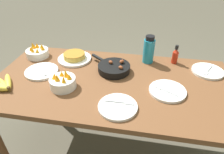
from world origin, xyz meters
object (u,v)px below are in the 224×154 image
at_px(fruit_bowl_mango, 63,82).
at_px(empty_plate_mid_edge, 118,107).
at_px(empty_plate_near_front, 208,71).
at_px(empty_plate_far_left, 42,71).
at_px(hot_sauce_bottle, 175,55).
at_px(banana_bunch, 2,85).
at_px(frittata_plate_center, 74,57).
at_px(skillet, 114,68).
at_px(fruit_bowl_citrus, 37,52).
at_px(empty_plate_far_right, 167,91).
at_px(water_bottle, 149,50).

bearing_deg(fruit_bowl_mango, empty_plate_mid_edge, -19.22).
bearing_deg(empty_plate_near_front, empty_plate_far_left, -169.82).
bearing_deg(empty_plate_far_left, hot_sauce_bottle, 17.95).
xyz_separation_m(banana_bunch, frittata_plate_center, (0.33, 0.42, 0.00)).
xyz_separation_m(empty_plate_near_front, fruit_bowl_mango, (-0.95, -0.35, 0.03)).
distance_m(skillet, empty_plate_near_front, 0.67).
relative_size(frittata_plate_center, fruit_bowl_citrus, 1.49).
bearing_deg(empty_plate_far_right, fruit_bowl_citrus, 163.75).
bearing_deg(skillet, banana_bunch, 62.84).
bearing_deg(water_bottle, fruit_bowl_mango, -140.67).
bearing_deg(frittata_plate_center, empty_plate_far_right, -22.70).
distance_m(fruit_bowl_mango, hot_sauce_bottle, 0.85).
bearing_deg(water_bottle, skillet, -142.58).
xyz_separation_m(banana_bunch, empty_plate_mid_edge, (0.75, -0.06, -0.01)).
bearing_deg(water_bottle, fruit_bowl_citrus, -175.70).
height_order(fruit_bowl_citrus, water_bottle, water_bottle).
relative_size(water_bottle, hot_sauce_bottle, 1.46).
distance_m(fruit_bowl_citrus, water_bottle, 0.88).
height_order(fruit_bowl_citrus, hot_sauce_bottle, hot_sauce_bottle).
distance_m(empty_plate_mid_edge, fruit_bowl_mango, 0.39).
relative_size(banana_bunch, hot_sauce_bottle, 1.38).
xyz_separation_m(empty_plate_near_front, empty_plate_far_left, (-1.16, -0.21, -0.00)).
xyz_separation_m(frittata_plate_center, fruit_bowl_mango, (0.05, -0.36, 0.02)).
height_order(fruit_bowl_mango, water_bottle, water_bottle).
height_order(frittata_plate_center, empty_plate_near_front, frittata_plate_center).
distance_m(water_bottle, hot_sauce_bottle, 0.20).
xyz_separation_m(fruit_bowl_mango, water_bottle, (0.52, 0.43, 0.06)).
bearing_deg(frittata_plate_center, banana_bunch, -128.14).
relative_size(fruit_bowl_mango, fruit_bowl_citrus, 0.94).
bearing_deg(hot_sauce_bottle, frittata_plate_center, -173.65).
distance_m(empty_plate_far_left, hot_sauce_bottle, 0.99).
bearing_deg(skillet, empty_plate_far_right, -168.27).
bearing_deg(banana_bunch, empty_plate_mid_edge, -4.71).
height_order(banana_bunch, empty_plate_near_front, banana_bunch).
relative_size(frittata_plate_center, empty_plate_far_left, 1.12).
bearing_deg(empty_plate_far_right, empty_plate_near_front, 43.89).
bearing_deg(hot_sauce_bottle, empty_plate_far_left, -162.05).
bearing_deg(frittata_plate_center, empty_plate_far_left, -127.99).
height_order(banana_bunch, frittata_plate_center, frittata_plate_center).
bearing_deg(empty_plate_mid_edge, fruit_bowl_mango, 160.78).
xyz_separation_m(empty_plate_far_left, hot_sauce_bottle, (0.94, 0.30, 0.05)).
distance_m(frittata_plate_center, water_bottle, 0.58).
bearing_deg(water_bottle, empty_plate_near_front, -10.26).
bearing_deg(empty_plate_far_right, hot_sauce_bottle, 79.73).
relative_size(skillet, hot_sauce_bottle, 2.17).
bearing_deg(water_bottle, banana_bunch, -151.32).
distance_m(frittata_plate_center, empty_plate_near_front, 0.99).
distance_m(empty_plate_mid_edge, hot_sauce_bottle, 0.67).
xyz_separation_m(frittata_plate_center, empty_plate_mid_edge, (0.42, -0.49, -0.01)).
xyz_separation_m(empty_plate_near_front, empty_plate_far_right, (-0.29, -0.28, -0.00)).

